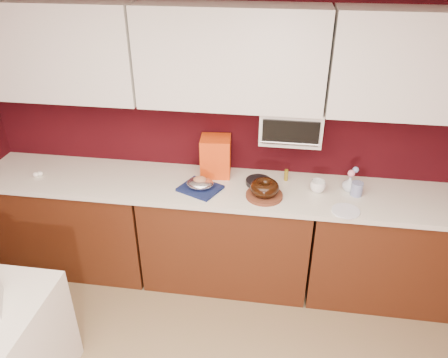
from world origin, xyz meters
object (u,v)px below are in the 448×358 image
coffee_mug (318,185)px  foil_ham_nest (200,183)px  toaster_oven (291,124)px  bundt_cake (265,188)px  blue_jar (357,189)px  pandoro_box (216,156)px  flower_vase (350,183)px

coffee_mug → foil_ham_nest: bearing=-173.4°
toaster_oven → bundt_cake: (-0.16, -0.28, -0.39)m
bundt_cake → blue_jar: bundt_cake is taller
foil_ham_nest → coffee_mug: size_ratio=1.86×
coffee_mug → blue_jar: bearing=-1.4°
bundt_cake → pandoro_box: pandoro_box is taller
foil_ham_nest → toaster_oven: bearing=20.6°
foil_ham_nest → blue_jar: 1.17m
pandoro_box → flower_vase: 1.05m
coffee_mug → blue_jar: coffee_mug is taller
pandoro_box → toaster_oven: bearing=-7.3°
toaster_oven → blue_jar: (0.52, -0.15, -0.42)m
bundt_cake → flower_vase: bearing=16.7°
toaster_oven → coffee_mug: 0.50m
coffee_mug → flower_vase: bearing=12.4°
toaster_oven → foil_ham_nest: bearing=-159.4°
blue_jar → pandoro_box: bearing=171.1°
pandoro_box → blue_jar: 1.11m
pandoro_box → flower_vase: size_ratio=2.36×
flower_vase → pandoro_box: bearing=173.9°
blue_jar → flower_vase: 0.08m
flower_vase → blue_jar: bearing=-51.8°
toaster_oven → coffee_mug: toaster_oven is taller
flower_vase → toaster_oven: bearing=169.3°
blue_jar → flower_vase: flower_vase is taller
bundt_cake → coffee_mug: bearing=19.2°
blue_jar → flower_vase: bearing=128.2°
pandoro_box → blue_jar: bearing=-14.0°
toaster_oven → pandoro_box: bearing=177.8°
pandoro_box → bundt_cake: bearing=-41.1°
toaster_oven → foil_ham_nest: (-0.65, -0.24, -0.42)m
toaster_oven → blue_jar: bearing=-16.0°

